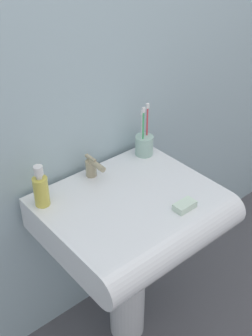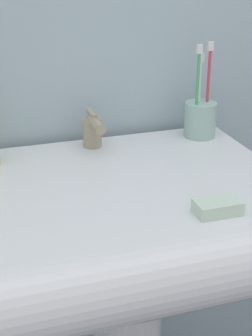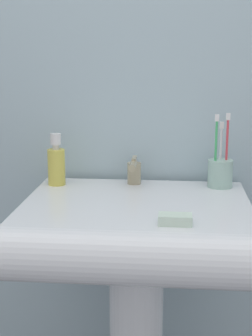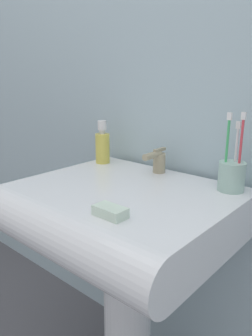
% 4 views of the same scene
% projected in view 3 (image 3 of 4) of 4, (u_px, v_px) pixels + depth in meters
% --- Properties ---
extents(wall_back, '(5.00, 0.05, 2.40)m').
position_uv_depth(wall_back, '(144.00, 36.00, 1.57)').
color(wall_back, '#9EB7C1').
rests_on(wall_back, ground).
extents(sink_basin, '(0.61, 0.53, 0.13)m').
position_uv_depth(sink_basin, '(135.00, 230.00, 1.36)').
color(sink_basin, white).
rests_on(sink_basin, sink_pedestal).
extents(faucet, '(0.04, 0.11, 0.08)m').
position_uv_depth(faucet, '(134.00, 171.00, 1.56)').
color(faucet, tan).
rests_on(faucet, sink_basin).
extents(toothbrush_cup, '(0.07, 0.07, 0.22)m').
position_uv_depth(toothbrush_cup, '(220.00, 172.00, 1.53)').
color(toothbrush_cup, '#99BFB2').
rests_on(toothbrush_cup, sink_basin).
extents(soap_bottle, '(0.05, 0.05, 0.16)m').
position_uv_depth(soap_bottle, '(56.00, 164.00, 1.55)').
color(soap_bottle, gold).
rests_on(soap_bottle, sink_basin).
extents(bar_soap, '(0.08, 0.04, 0.02)m').
position_uv_depth(bar_soap, '(175.00, 219.00, 1.21)').
color(bar_soap, silver).
rests_on(bar_soap, sink_basin).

